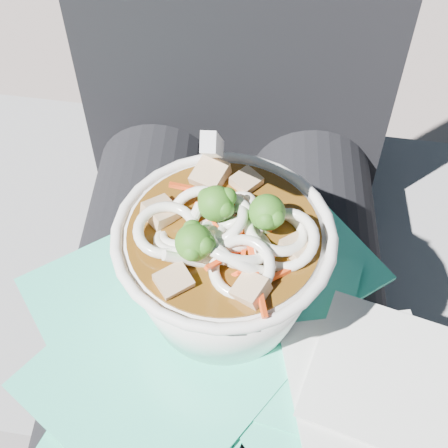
# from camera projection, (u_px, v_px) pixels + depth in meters

# --- Properties ---
(stone_ledge) EXTENTS (1.05, 0.60, 0.47)m
(stone_ledge) POSITION_uv_depth(u_px,v_px,m) (229.00, 349.00, 0.95)
(stone_ledge) COLOR slate
(stone_ledge) RESTS_ON ground
(lap) EXTENTS (0.32, 0.48, 0.14)m
(lap) POSITION_uv_depth(u_px,v_px,m) (224.00, 339.00, 0.61)
(lap) COLOR black
(lap) RESTS_ON stone_ledge
(person_body) EXTENTS (0.34, 0.94, 1.01)m
(person_body) POSITION_uv_depth(u_px,v_px,m) (229.00, 251.00, 0.66)
(person_body) COLOR black
(person_body) RESTS_ON ground
(plastic_bag) EXTENTS (0.35, 0.34, 0.01)m
(plastic_bag) POSITION_uv_depth(u_px,v_px,m) (208.00, 331.00, 0.53)
(plastic_bag) COLOR #32D1A8
(plastic_bag) RESTS_ON lap
(napkins) EXTENTS (0.16, 0.15, 0.01)m
(napkins) POSITION_uv_depth(u_px,v_px,m) (374.00, 378.00, 0.49)
(napkins) COLOR silver
(napkins) RESTS_ON plastic_bag
(udon_bowl) EXTENTS (0.18, 0.18, 0.20)m
(udon_bowl) POSITION_uv_depth(u_px,v_px,m) (224.00, 260.00, 0.49)
(udon_bowl) COLOR white
(udon_bowl) RESTS_ON plastic_bag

